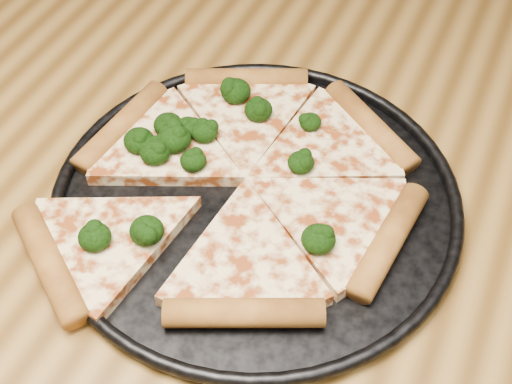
% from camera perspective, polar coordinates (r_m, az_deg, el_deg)
% --- Properties ---
extents(dining_table, '(1.20, 0.90, 0.75)m').
position_cam_1_polar(dining_table, '(0.70, 0.32, -7.42)').
color(dining_table, olive).
rests_on(dining_table, ground).
extents(pizza_pan, '(0.37, 0.37, 0.02)m').
position_cam_1_polar(pizza_pan, '(0.63, -0.00, -0.49)').
color(pizza_pan, black).
rests_on(pizza_pan, dining_table).
extents(pizza, '(0.32, 0.36, 0.02)m').
position_cam_1_polar(pizza, '(0.63, -1.44, 0.78)').
color(pizza, '#FEDE9B').
rests_on(pizza, pizza_pan).
extents(broccoli_florets, '(0.22, 0.24, 0.02)m').
position_cam_1_polar(broccoli_florets, '(0.65, -4.81, 3.15)').
color(broccoli_florets, black).
rests_on(broccoli_florets, pizza).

